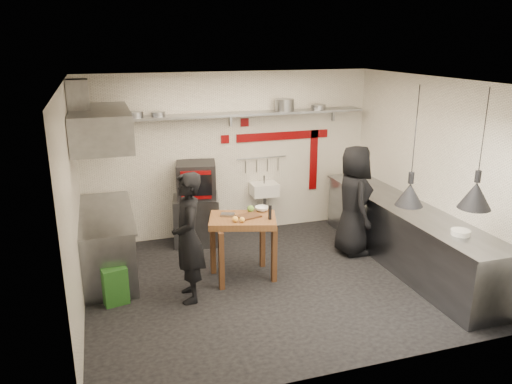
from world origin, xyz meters
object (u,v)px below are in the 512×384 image
object	(u,v)px
green_bin	(114,284)
chef_left	(188,238)
oven_stand	(196,219)
prep_table	(243,248)
combi_oven	(196,180)
chef_right	(354,200)

from	to	relation	value
green_bin	chef_left	world-z (taller)	chef_left
oven_stand	prep_table	world-z (taller)	prep_table
combi_oven	chef_left	world-z (taller)	chef_left
prep_table	chef_right	size ratio (longest dim) A/B	0.53
oven_stand	chef_left	size ratio (longest dim) A/B	0.46
combi_oven	chef_right	bearing A→B (deg)	-16.60
green_bin	prep_table	distance (m)	1.82
chef_left	green_bin	bearing A→B (deg)	-99.09
combi_oven	chef_left	bearing A→B (deg)	-93.45
chef_right	combi_oven	bearing A→B (deg)	71.39
combi_oven	green_bin	bearing A→B (deg)	-119.73
oven_stand	combi_oven	distance (m)	0.69
oven_stand	green_bin	xyz separation A→B (m)	(-1.42, -1.68, -0.15)
chef_left	oven_stand	bearing A→B (deg)	169.21
prep_table	oven_stand	bearing A→B (deg)	120.42
combi_oven	prep_table	xyz separation A→B (m)	(0.36, -1.51, -0.63)
chef_left	prep_table	bearing A→B (deg)	117.06
oven_stand	green_bin	distance (m)	2.21
combi_oven	prep_table	world-z (taller)	combi_oven
oven_stand	prep_table	size ratio (longest dim) A/B	0.87
oven_stand	chef_right	distance (m)	2.62
oven_stand	green_bin	world-z (taller)	oven_stand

